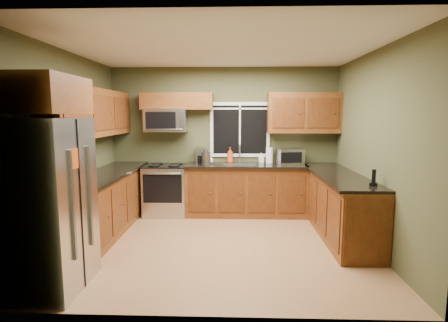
# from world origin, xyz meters

# --- Properties ---
(floor) EXTENTS (4.20, 4.20, 0.00)m
(floor) POSITION_xyz_m (0.00, 0.00, 0.00)
(floor) COLOR #956942
(floor) RESTS_ON ground
(ceiling) EXTENTS (4.20, 4.20, 0.00)m
(ceiling) POSITION_xyz_m (0.00, 0.00, 2.70)
(ceiling) COLOR white
(ceiling) RESTS_ON back_wall
(back_wall) EXTENTS (4.20, 0.00, 4.20)m
(back_wall) POSITION_xyz_m (0.00, 1.80, 1.35)
(back_wall) COLOR #454729
(back_wall) RESTS_ON ground
(front_wall) EXTENTS (4.20, 0.00, 4.20)m
(front_wall) POSITION_xyz_m (0.00, -1.80, 1.35)
(front_wall) COLOR #454729
(front_wall) RESTS_ON ground
(left_wall) EXTENTS (0.00, 3.60, 3.60)m
(left_wall) POSITION_xyz_m (-2.10, 0.00, 1.35)
(left_wall) COLOR #454729
(left_wall) RESTS_ON ground
(right_wall) EXTENTS (0.00, 3.60, 3.60)m
(right_wall) POSITION_xyz_m (2.10, 0.00, 1.35)
(right_wall) COLOR #454729
(right_wall) RESTS_ON ground
(window) EXTENTS (1.12, 0.03, 1.02)m
(window) POSITION_xyz_m (0.30, 1.78, 1.55)
(window) COLOR white
(window) RESTS_ON back_wall
(base_cabinets_left) EXTENTS (0.60, 2.65, 0.90)m
(base_cabinets_left) POSITION_xyz_m (-1.80, 0.48, 0.45)
(base_cabinets_left) COLOR brown
(base_cabinets_left) RESTS_ON ground
(countertop_left) EXTENTS (0.65, 2.65, 0.04)m
(countertop_left) POSITION_xyz_m (-1.78, 0.48, 0.92)
(countertop_left) COLOR black
(countertop_left) RESTS_ON base_cabinets_left
(base_cabinets_back) EXTENTS (2.17, 0.60, 0.90)m
(base_cabinets_back) POSITION_xyz_m (0.42, 1.50, 0.45)
(base_cabinets_back) COLOR brown
(base_cabinets_back) RESTS_ON ground
(countertop_back) EXTENTS (2.17, 0.65, 0.04)m
(countertop_back) POSITION_xyz_m (0.42, 1.48, 0.92)
(countertop_back) COLOR black
(countertop_back) RESTS_ON base_cabinets_back
(base_cabinets_peninsula) EXTENTS (0.60, 2.52, 0.90)m
(base_cabinets_peninsula) POSITION_xyz_m (1.80, 0.54, 0.45)
(base_cabinets_peninsula) COLOR brown
(base_cabinets_peninsula) RESTS_ON ground
(countertop_peninsula) EXTENTS (0.65, 2.50, 0.04)m
(countertop_peninsula) POSITION_xyz_m (1.78, 0.55, 0.92)
(countertop_peninsula) COLOR black
(countertop_peninsula) RESTS_ON base_cabinets_peninsula
(upper_cabinets_left) EXTENTS (0.33, 2.65, 0.72)m
(upper_cabinets_left) POSITION_xyz_m (-1.94, 0.48, 1.86)
(upper_cabinets_left) COLOR brown
(upper_cabinets_left) RESTS_ON left_wall
(upper_cabinets_back_left) EXTENTS (1.30, 0.33, 0.30)m
(upper_cabinets_back_left) POSITION_xyz_m (-0.85, 1.64, 2.07)
(upper_cabinets_back_left) COLOR brown
(upper_cabinets_back_left) RESTS_ON back_wall
(upper_cabinets_back_right) EXTENTS (1.30, 0.33, 0.72)m
(upper_cabinets_back_right) POSITION_xyz_m (1.45, 1.64, 1.86)
(upper_cabinets_back_right) COLOR brown
(upper_cabinets_back_right) RESTS_ON back_wall
(upper_cabinet_over_fridge) EXTENTS (0.72, 0.90, 0.38)m
(upper_cabinet_over_fridge) POSITION_xyz_m (-1.74, -1.30, 2.03)
(upper_cabinet_over_fridge) COLOR brown
(upper_cabinet_over_fridge) RESTS_ON left_wall
(refrigerator) EXTENTS (0.74, 0.90, 1.80)m
(refrigerator) POSITION_xyz_m (-1.74, -1.30, 0.90)
(refrigerator) COLOR #B7B7BC
(refrigerator) RESTS_ON ground
(range) EXTENTS (0.76, 0.69, 0.94)m
(range) POSITION_xyz_m (-1.05, 1.47, 0.47)
(range) COLOR #B7B7BC
(range) RESTS_ON ground
(microwave) EXTENTS (0.76, 0.41, 0.42)m
(microwave) POSITION_xyz_m (-1.05, 1.61, 1.73)
(microwave) COLOR #B7B7BC
(microwave) RESTS_ON back_wall
(sink) EXTENTS (0.60, 0.42, 0.36)m
(sink) POSITION_xyz_m (0.30, 1.49, 0.95)
(sink) COLOR slate
(sink) RESTS_ON countertop_back
(toaster_oven) EXTENTS (0.50, 0.41, 0.28)m
(toaster_oven) POSITION_xyz_m (1.21, 1.55, 1.08)
(toaster_oven) COLOR #B7B7BC
(toaster_oven) RESTS_ON countertop_back
(coffee_maker) EXTENTS (0.19, 0.24, 0.28)m
(coffee_maker) POSITION_xyz_m (-0.44, 1.64, 1.07)
(coffee_maker) COLOR slate
(coffee_maker) RESTS_ON countertop_back
(kettle) EXTENTS (0.18, 0.18, 0.29)m
(kettle) POSITION_xyz_m (-0.30, 1.41, 1.07)
(kettle) COLOR #B7B7BC
(kettle) RESTS_ON countertop_back
(paper_towel_roll) EXTENTS (0.14, 0.14, 0.32)m
(paper_towel_roll) POSITION_xyz_m (0.85, 1.68, 1.09)
(paper_towel_roll) COLOR white
(paper_towel_roll) RESTS_ON countertop_back
(soap_bottle_a) EXTENTS (0.14, 0.14, 0.29)m
(soap_bottle_a) POSITION_xyz_m (0.12, 1.70, 1.08)
(soap_bottle_a) COLOR #C94512
(soap_bottle_a) RESTS_ON countertop_back
(soap_bottle_b) EXTENTS (0.10, 0.10, 0.19)m
(soap_bottle_b) POSITION_xyz_m (0.70, 1.70, 1.03)
(soap_bottle_b) COLOR white
(soap_bottle_b) RESTS_ON countertop_back
(soap_bottle_c) EXTENTS (0.14, 0.14, 0.17)m
(soap_bottle_c) POSITION_xyz_m (-0.25, 1.54, 1.02)
(soap_bottle_c) COLOR white
(soap_bottle_c) RESTS_ON countertop_back
(cordless_phone) EXTENTS (0.12, 0.12, 0.21)m
(cordless_phone) POSITION_xyz_m (1.97, -0.38, 1.00)
(cordless_phone) COLOR black
(cordless_phone) RESTS_ON countertop_peninsula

